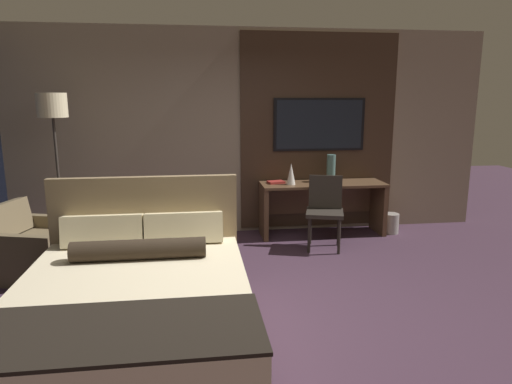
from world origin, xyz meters
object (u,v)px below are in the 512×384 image
bed (135,308)px  book (276,182)px  tv (319,124)px  armchair_by_window (35,250)px  vase_short (291,174)px  desk (322,199)px  waste_bin (391,223)px  vase_tall (331,168)px  desk_chair (325,205)px  floor_lamp (53,119)px

bed → book: bed is taller
bed → tv: tv is taller
bed → armchair_by_window: bearing=126.5°
vase_short → desk: bearing=11.3°
tv → waste_bin: tv is taller
tv → vase_tall: size_ratio=3.45×
vase_tall → waste_bin: 1.16m
desk → vase_tall: size_ratio=4.54×
armchair_by_window → vase_tall: bearing=-57.4°
desk_chair → vase_short: (-0.34, 0.48, 0.33)m
desk_chair → vase_short: vase_short is taller
desk_chair → armchair_by_window: bearing=-155.9°
tv → floor_lamp: 3.41m
desk_chair → vase_short: 0.68m
bed → desk_chair: 3.01m
desk_chair → waste_bin: bearing=39.2°
armchair_by_window → waste_bin: bearing=-62.5°
desk → desk_chair: size_ratio=1.87×
bed → armchair_by_window: (-1.26, 1.70, -0.07)m
vase_tall → bed: bearing=-130.2°
armchair_by_window → vase_tall: vase_tall is taller
bed → vase_tall: size_ratio=5.84×
vase_short → armchair_by_window: bearing=-162.8°
armchair_by_window → waste_bin: size_ratio=3.80×
bed → tv: 3.88m
desk → waste_bin: (0.98, -0.12, -0.36)m
desk → book: bearing=178.2°
desk_chair → desk: bearing=94.7°
armchair_by_window → vase_short: size_ratio=3.72×
desk → vase_tall: 0.45m
bed → floor_lamp: size_ratio=1.13×
desk_chair → waste_bin: desk_chair is taller
bed → waste_bin: 4.13m
armchair_by_window → vase_short: bearing=-56.8°
floor_lamp → vase_tall: size_ratio=5.16×
tv → vase_short: size_ratio=4.53×
bed → armchair_by_window: 2.12m
vase_short → waste_bin: bearing=-0.9°
desk_chair → floor_lamp: floor_lamp is taller
armchair_by_window → vase_short: vase_short is taller
vase_tall → book: (-0.78, -0.04, -0.17)m
vase_short → waste_bin: (1.44, -0.02, -0.73)m
floor_lamp → waste_bin: (4.34, 0.26, -1.49)m
floor_lamp → vase_short: bearing=5.6°
desk → vase_short: (-0.46, -0.09, 0.38)m
tv → desk_chair: tv is taller
desk → floor_lamp: 3.56m
bed → desk: bearing=50.9°
desk_chair → vase_short: bearing=141.5°
waste_bin → vase_short: bearing=179.1°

